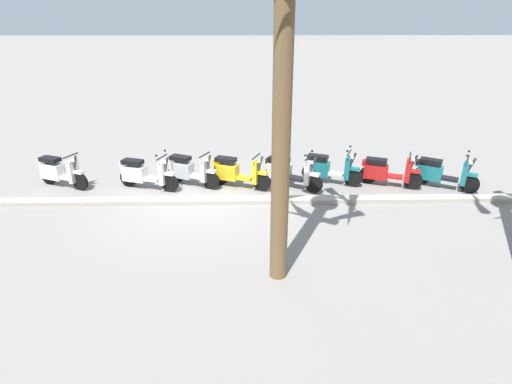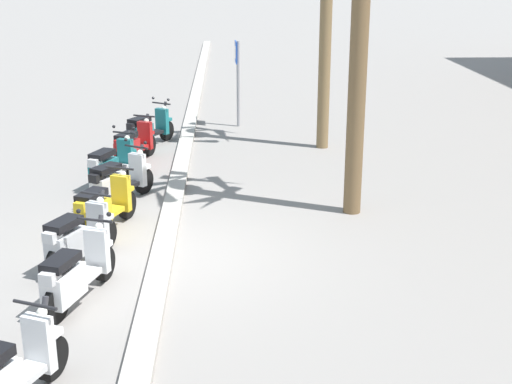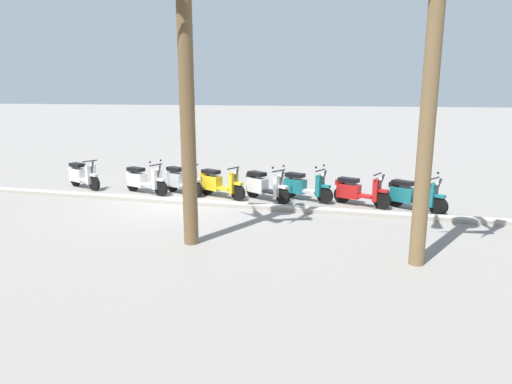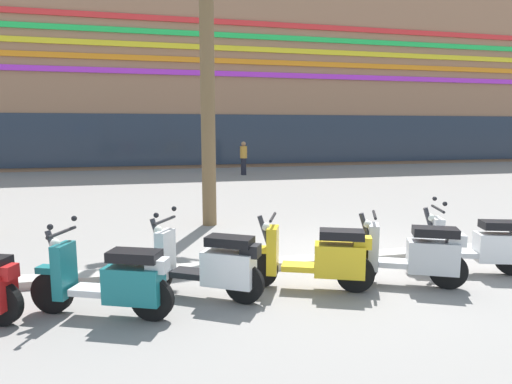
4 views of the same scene
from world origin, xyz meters
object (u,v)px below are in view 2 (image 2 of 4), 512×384
at_px(scooter_teal_mid_front, 148,130).
at_px(scooter_yellow_tail_end, 102,209).
at_px(scooter_white_last_in_row, 118,182).
at_px(scooter_teal_mid_rear, 111,166).
at_px(scooter_white_second_in_line, 75,274).
at_px(crossing_sign, 237,74).
at_px(scooter_red_gap_after_mid, 133,146).
at_px(scooter_white_far_back, 6,377).
at_px(scooter_silver_mid_centre, 77,239).

xyz_separation_m(scooter_teal_mid_front, scooter_yellow_tail_end, (5.96, -0.16, 0.01)).
relative_size(scooter_teal_mid_front, scooter_white_last_in_row, 0.99).
relative_size(scooter_teal_mid_rear, scooter_white_second_in_line, 0.95).
bearing_deg(crossing_sign, scooter_teal_mid_front, -45.83).
bearing_deg(scooter_white_last_in_row, scooter_teal_mid_rear, -165.47).
distance_m(scooter_red_gap_after_mid, crossing_sign, 4.67).
height_order(scooter_yellow_tail_end, crossing_sign, crossing_sign).
distance_m(scooter_teal_mid_front, scooter_white_second_in_line, 8.62).
bearing_deg(scooter_red_gap_after_mid, scooter_white_far_back, -0.83).
relative_size(scooter_teal_mid_front, scooter_white_far_back, 0.99).
bearing_deg(scooter_red_gap_after_mid, scooter_teal_mid_rear, -8.58).
bearing_deg(crossing_sign, scooter_white_last_in_row, -20.06).
xyz_separation_m(scooter_red_gap_after_mid, scooter_teal_mid_rear, (1.69, -0.26, 0.01)).
relative_size(scooter_teal_mid_front, scooter_white_second_in_line, 0.89).
relative_size(scooter_red_gap_after_mid, scooter_white_far_back, 1.05).
height_order(scooter_teal_mid_front, scooter_teal_mid_rear, same).
relative_size(scooter_teal_mid_rear, crossing_sign, 0.71).
bearing_deg(scooter_white_last_in_row, crossing_sign, 159.94).
relative_size(scooter_teal_mid_front, scooter_yellow_tail_end, 0.92).
bearing_deg(scooter_teal_mid_front, scooter_white_far_back, -1.61).
bearing_deg(scooter_white_far_back, scooter_silver_mid_centre, -179.71).
distance_m(scooter_teal_mid_rear, scooter_white_second_in_line, 5.39).
bearing_deg(scooter_white_last_in_row, scooter_white_second_in_line, 0.23).
height_order(scooter_white_last_in_row, scooter_silver_mid_centre, scooter_white_last_in_row).
bearing_deg(scooter_silver_mid_centre, scooter_red_gap_after_mid, 178.44).
bearing_deg(scooter_teal_mid_front, scooter_yellow_tail_end, -1.55).
distance_m(scooter_teal_mid_rear, crossing_sign, 6.23).
xyz_separation_m(scooter_red_gap_after_mid, scooter_white_second_in_line, (7.08, 0.07, 0.02)).
relative_size(scooter_teal_mid_rear, scooter_white_far_back, 1.05).
height_order(scooter_red_gap_after_mid, scooter_yellow_tail_end, same).
height_order(scooter_teal_mid_rear, scooter_yellow_tail_end, scooter_teal_mid_rear).
bearing_deg(crossing_sign, scooter_red_gap_after_mid, -33.28).
distance_m(scooter_teal_mid_front, scooter_white_last_in_row, 4.43).
distance_m(scooter_silver_mid_centre, crossing_sign, 10.01).
height_order(scooter_teal_mid_front, scooter_white_second_in_line, same).
distance_m(scooter_yellow_tail_end, scooter_white_second_in_line, 2.66).
distance_m(scooter_red_gap_after_mid, scooter_yellow_tail_end, 4.42).
bearing_deg(scooter_yellow_tail_end, scooter_teal_mid_front, 178.45).
relative_size(scooter_teal_mid_rear, scooter_silver_mid_centre, 1.06).
bearing_deg(scooter_red_gap_after_mid, crossing_sign, 146.72).
relative_size(scooter_teal_mid_rear, scooter_white_last_in_row, 1.05).
bearing_deg(scooter_yellow_tail_end, scooter_silver_mid_centre, -7.05).
xyz_separation_m(scooter_red_gap_after_mid, scooter_silver_mid_centre, (5.80, -0.16, 0.02)).
bearing_deg(scooter_white_far_back, crossing_sign, 168.86).
xyz_separation_m(scooter_white_far_back, crossing_sign, (-13.38, 2.63, 1.04)).
bearing_deg(crossing_sign, scooter_white_second_in_line, -12.56).
relative_size(scooter_yellow_tail_end, scooter_white_far_back, 1.08).
bearing_deg(scooter_red_gap_after_mid, scooter_white_second_in_line, 0.57).
height_order(scooter_red_gap_after_mid, scooter_white_second_in_line, scooter_white_second_in_line).
height_order(scooter_silver_mid_centre, scooter_white_second_in_line, scooter_white_second_in_line).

